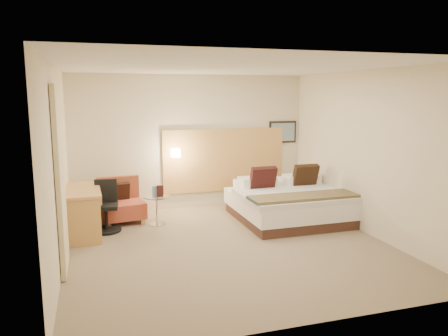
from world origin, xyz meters
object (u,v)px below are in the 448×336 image
object	(u,v)px
lounge_chair	(121,204)
desk	(84,199)
desk_chair	(106,211)
bed	(290,203)
side_table	(157,209)

from	to	relation	value
lounge_chair	desk	bearing A→B (deg)	-135.49
desk_chair	lounge_chair	bearing A→B (deg)	60.93
bed	desk	distance (m)	3.66
lounge_chair	side_table	distance (m)	0.72
lounge_chair	desk_chair	distance (m)	0.58
side_table	desk_chair	distance (m)	0.89
lounge_chair	bed	bearing A→B (deg)	-14.60
bed	side_table	size ratio (longest dim) A/B	3.87
bed	lounge_chair	bearing A→B (deg)	165.40
side_table	desk_chair	world-z (taller)	desk_chair
bed	desk	size ratio (longest dim) A/B	1.63
desk_chair	side_table	bearing A→B (deg)	7.31
side_table	desk	size ratio (longest dim) A/B	0.42
side_table	desk_chair	xyz separation A→B (m)	(-0.88, -0.11, 0.07)
bed	lounge_chair	xyz separation A→B (m)	(-3.01, 0.78, -0.00)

